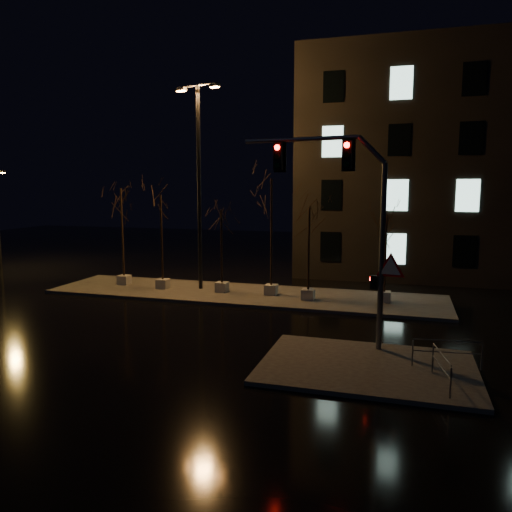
% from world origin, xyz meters
% --- Properties ---
extents(ground, '(90.00, 90.00, 0.00)m').
position_xyz_m(ground, '(0.00, 0.00, 0.00)').
color(ground, black).
rests_on(ground, ground).
extents(median, '(22.00, 5.00, 0.15)m').
position_xyz_m(median, '(0.00, 6.00, 0.07)').
color(median, '#403D39').
rests_on(median, ground).
extents(sidewalk_corner, '(7.00, 5.00, 0.15)m').
position_xyz_m(sidewalk_corner, '(7.50, -3.50, 0.07)').
color(sidewalk_corner, '#403D39').
rests_on(sidewalk_corner, ground).
extents(building, '(25.00, 12.00, 15.00)m').
position_xyz_m(building, '(14.00, 18.00, 7.50)').
color(building, black).
rests_on(building, ground).
extents(tree_0, '(1.80, 1.80, 5.94)m').
position_xyz_m(tree_0, '(-7.64, 6.33, 4.65)').
color(tree_0, '#B3B0A7').
rests_on(tree_0, median).
extents(tree_1, '(1.80, 1.80, 5.56)m').
position_xyz_m(tree_1, '(-4.82, 5.89, 4.37)').
color(tree_1, '#B3B0A7').
rests_on(tree_1, median).
extents(tree_2, '(1.80, 1.80, 4.74)m').
position_xyz_m(tree_2, '(-1.19, 5.98, 3.75)').
color(tree_2, '#B3B0A7').
rests_on(tree_2, median).
extents(tree_3, '(1.80, 1.80, 6.46)m').
position_xyz_m(tree_3, '(1.64, 6.09, 5.05)').
color(tree_3, '#B3B0A7').
rests_on(tree_3, median).
extents(tree_4, '(1.80, 1.80, 4.92)m').
position_xyz_m(tree_4, '(3.81, 5.47, 3.88)').
color(tree_4, '#B3B0A7').
rests_on(tree_4, median).
extents(tree_5, '(1.80, 1.80, 4.59)m').
position_xyz_m(tree_5, '(7.65, 6.03, 3.64)').
color(tree_5, '#B3B0A7').
rests_on(tree_5, median).
extents(traffic_signal_mast, '(6.25, 1.07, 7.70)m').
position_xyz_m(traffic_signal_mast, '(6.54, -1.49, 5.21)').
color(traffic_signal_mast, '#5B5E63').
rests_on(traffic_signal_mast, sidewalk_corner).
extents(streetlight_main, '(2.85, 0.96, 11.47)m').
position_xyz_m(streetlight_main, '(-2.72, 6.53, 6.77)').
color(streetlight_main, black).
rests_on(streetlight_main, median).
extents(guard_rail_a, '(2.18, 0.28, 0.95)m').
position_xyz_m(guard_rail_a, '(10.00, -3.06, 0.77)').
color(guard_rail_a, '#5B5E63').
rests_on(guard_rail_a, sidewalk_corner).
extents(guard_rail_b, '(0.43, 2.00, 0.96)m').
position_xyz_m(guard_rail_b, '(9.73, -4.55, 0.77)').
color(guard_rail_b, '#5B5E63').
rests_on(guard_rail_b, sidewalk_corner).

